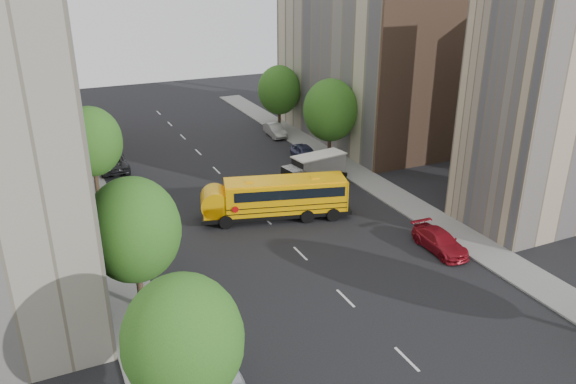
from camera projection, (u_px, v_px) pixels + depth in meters
ground at (288, 241)px, 39.55m from camera, size 120.00×120.00×0.00m
sidewalk_left at (109, 243)px, 39.23m from camera, size 3.00×80.00×0.12m
sidewalk_right at (385, 190)px, 48.21m from camera, size 3.00×80.00×0.12m
lane_markings at (239, 192)px, 47.93m from camera, size 0.15×64.00×0.01m
building_right_near at (546, 111)px, 39.57m from camera, size 10.00×7.00×17.00m
building_right_far at (362, 55)px, 59.92m from camera, size 10.00×22.00×18.00m
building_right_sidewall at (426, 72)px, 50.69m from camera, size 10.10×0.30×18.00m
street_tree_0 at (183, 341)px, 21.76m from camera, size 4.80×4.80×7.41m
street_tree_1 at (133, 230)px, 30.02m from camera, size 5.12×5.12×7.90m
street_tree_2 at (91, 142)px, 45.16m from camera, size 4.99×4.99×7.71m
street_tree_4 at (330, 110)px, 53.65m from camera, size 5.25×5.25×8.10m
street_tree_5 at (279, 90)px, 63.85m from camera, size 4.86×4.86×7.51m
school_bus at (275, 196)px, 42.48m from camera, size 11.62×5.53×3.21m
safari_truck at (315, 168)px, 49.52m from camera, size 6.19×2.97×2.55m
parked_car_0 at (221, 367)px, 26.28m from camera, size 1.72×3.94×1.32m
parked_car_1 at (122, 201)px, 44.41m from camera, size 1.76×4.26×1.37m
parked_car_2 at (112, 162)px, 52.72m from camera, size 2.64×5.58×1.54m
parked_car_3 at (440, 241)px, 38.05m from camera, size 2.10×4.80×1.37m
parked_car_4 at (305, 154)px, 55.15m from camera, size 2.19×4.69×1.55m
parked_car_5 at (275, 130)px, 63.07m from camera, size 1.76×4.35×1.40m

